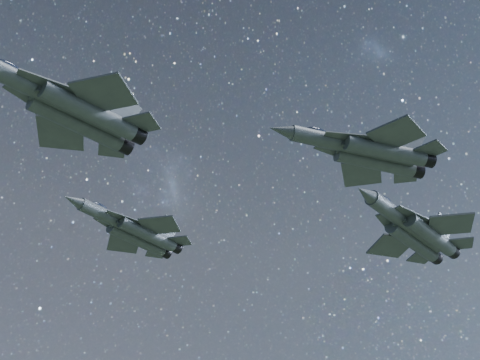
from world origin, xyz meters
TOP-DOWN VIEW (x-y plane):
  - jet_lead at (-18.02, 0.29)m, footprint 19.34×13.61m
  - jet_left at (-1.58, 17.85)m, footprint 17.34×11.97m
  - jet_right at (5.24, -13.33)m, footprint 16.51×11.10m
  - jet_slot at (21.58, -4.96)m, footprint 19.61×13.49m

SIDE VIEW (x-z plane):
  - jet_right at x=5.24m, z-range 145.56..149.73m
  - jet_slot at x=21.58m, z-range 146.31..151.23m
  - jet_lead at x=-18.02m, z-range 147.74..152.63m
  - jet_left at x=-1.58m, z-range 149.00..153.35m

